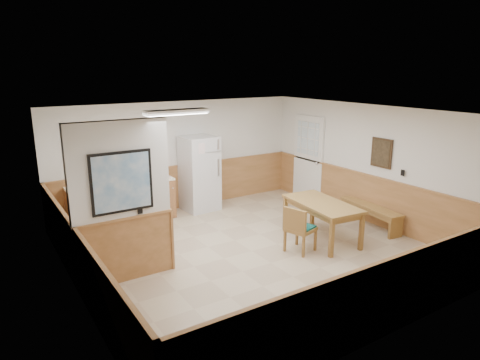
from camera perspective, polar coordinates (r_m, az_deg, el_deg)
ground at (r=7.88m, az=1.58°, el=-9.44°), size 6.00×6.00×0.00m
ceiling at (r=7.22m, az=1.72°, el=8.97°), size 6.00×6.00×0.02m
back_wall at (r=10.01m, az=-8.07°, el=3.22°), size 6.00×0.02×2.50m
right_wall at (r=9.43m, az=16.92°, el=2.00°), size 0.02×6.00×2.50m
left_wall at (r=6.34m, az=-21.45°, el=-4.48°), size 0.02×6.00×2.50m
wainscot_back at (r=10.16m, az=-7.87°, el=-0.95°), size 6.00×0.04×1.00m
wainscot_right at (r=9.60m, az=16.51°, el=-2.38°), size 0.04×6.00×1.00m
wainscot_left at (r=6.62m, az=-20.67°, el=-10.60°), size 0.04×6.00×1.00m
partition_wall at (r=6.69m, az=-15.50°, el=-3.15°), size 1.50×0.20×2.50m
kitchen_counter at (r=9.48m, az=-13.73°, el=-2.63°), size 2.20×0.61×1.00m
exterior_door at (r=10.74m, az=9.05°, el=2.89°), size 0.07×1.02×2.15m
kitchen_window at (r=9.27m, az=-19.95°, el=3.45°), size 0.80×0.04×1.00m
wall_painting at (r=9.15m, az=18.34°, el=3.45°), size 0.04×0.50×0.60m
fluorescent_fixture at (r=7.97m, az=-8.47°, el=8.97°), size 1.20×0.30×0.09m
refrigerator at (r=9.90m, az=-5.43°, el=0.87°), size 0.80×0.75×1.72m
dining_table at (r=8.30m, az=10.86°, el=-3.58°), size 0.95×1.67×0.75m
dining_bench at (r=9.34m, az=16.98°, el=-3.90°), size 0.53×1.58×0.45m
dining_chair at (r=7.70m, az=7.73°, el=-6.17°), size 0.73×0.59×0.85m
fire_extinguisher at (r=9.52m, az=-10.00°, el=1.73°), size 0.16×0.16×0.50m
soap_bottle at (r=9.10m, az=-19.45°, el=-0.30°), size 0.07×0.07×0.19m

